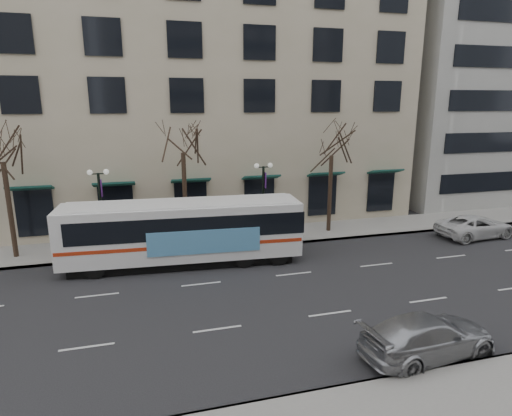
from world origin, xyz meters
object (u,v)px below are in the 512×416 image
object	(u,v)px
tree_far_left	(1,145)
white_pickup	(475,226)
lamp_post_left	(101,207)
silver_car	(428,336)
lamp_post_right	(263,198)
tree_far_right	(332,141)
tree_far_mid	(182,137)
city_bus	(184,230)

from	to	relation	value
tree_far_left	white_pickup	world-z (taller)	tree_far_left
lamp_post_left	silver_car	distance (m)	18.83
tree_far_left	lamp_post_right	size ratio (longest dim) A/B	1.60
lamp_post_left	lamp_post_right	size ratio (longest dim) A/B	1.00
tree_far_right	tree_far_mid	bearing A→B (deg)	180.00
tree_far_right	white_pickup	xyz separation A→B (m)	(9.25, -3.60, -5.67)
tree_far_right	silver_car	distance (m)	16.22
tree_far_left	city_bus	bearing A→B (deg)	-19.45
silver_car	white_pickup	size ratio (longest dim) A/B	0.97
tree_far_mid	white_pickup	bearing A→B (deg)	-10.60
lamp_post_left	city_bus	xyz separation A→B (m)	(4.55, -2.78, -0.98)
tree_far_right	white_pickup	distance (m)	11.43
tree_far_left	silver_car	distance (m)	23.42
white_pickup	city_bus	bearing A→B (deg)	85.29
lamp_post_right	city_bus	distance (m)	6.19
tree_far_right	tree_far_left	bearing A→B (deg)	180.00
tree_far_left	tree_far_mid	xyz separation A→B (m)	(10.00, 0.00, 0.21)
silver_car	white_pickup	world-z (taller)	silver_car
lamp_post_right	city_bus	xyz separation A→B (m)	(-5.45, -2.78, -0.98)
lamp_post_left	city_bus	bearing A→B (deg)	-31.37
tree_far_mid	lamp_post_left	xyz separation A→B (m)	(-4.99, -0.60, -3.96)
city_bus	white_pickup	world-z (taller)	city_bus
tree_far_mid	lamp_post_right	distance (m)	6.41
tree_far_left	silver_car	world-z (taller)	tree_far_left
tree_far_mid	city_bus	world-z (taller)	tree_far_mid
tree_far_left	lamp_post_left	size ratio (longest dim) A/B	1.60
lamp_post_right	white_pickup	world-z (taller)	lamp_post_right
lamp_post_left	lamp_post_right	world-z (taller)	same
city_bus	white_pickup	distance (m)	19.72
tree_far_mid	lamp_post_right	bearing A→B (deg)	-6.83
lamp_post_right	tree_far_right	bearing A→B (deg)	6.85
tree_far_right	lamp_post_left	size ratio (longest dim) A/B	1.55
tree_far_mid	white_pickup	size ratio (longest dim) A/B	1.57
tree_far_left	tree_far_mid	world-z (taller)	tree_far_mid
tree_far_mid	white_pickup	world-z (taller)	tree_far_mid
white_pickup	silver_car	bearing A→B (deg)	128.80
lamp_post_left	white_pickup	xyz separation A→B (m)	(24.24, -3.00, -2.19)
tree_far_mid	city_bus	xyz separation A→B (m)	(-0.44, -3.38, -4.94)
tree_far_mid	tree_far_right	size ratio (longest dim) A/B	1.06
tree_far_right	silver_car	bearing A→B (deg)	-101.16
tree_far_right	lamp_post_right	bearing A→B (deg)	-173.15
city_bus	tree_far_left	bearing A→B (deg)	164.57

